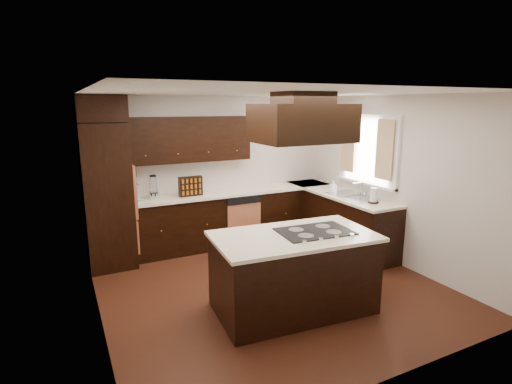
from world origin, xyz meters
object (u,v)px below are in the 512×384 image
oven_column (107,196)px  range_hood (302,123)px  island (293,274)px  spice_rack (191,186)px

oven_column → range_hood: 3.13m
island → spice_rack: bearing=105.7°
range_hood → spice_rack: range_hood is taller
oven_column → range_hood: (1.88, -2.25, 1.10)m
oven_column → spice_rack: oven_column is taller
oven_column → spice_rack: size_ratio=5.57×
oven_column → spice_rack: 1.27m
island → range_hood: range_hood is taller
spice_rack → island: bearing=-81.2°
island → range_hood: size_ratio=1.68×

